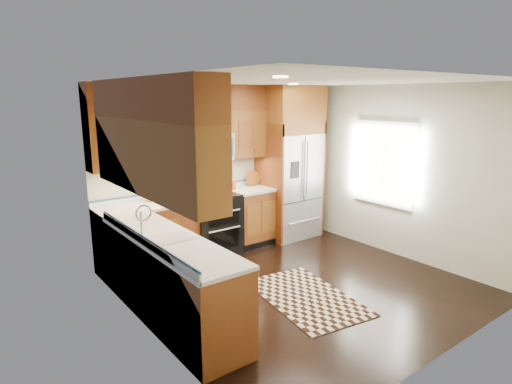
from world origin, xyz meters
TOP-DOWN VIEW (x-y plane):
  - ground at (0.00, 0.00)m, footprint 4.00×4.00m
  - wall_back at (0.00, 2.00)m, footprint 4.00×0.02m
  - wall_left at (-2.00, 0.00)m, footprint 0.02×4.00m
  - wall_right at (2.00, 0.00)m, footprint 0.02×4.00m
  - window at (1.98, 0.20)m, footprint 0.04×1.10m
  - base_cabinets at (-1.23, 0.90)m, footprint 2.85×3.00m
  - countertop at (-1.09, 1.01)m, footprint 2.86×3.01m
  - upper_cabinets at (-1.15, 1.09)m, footprint 2.85×3.00m
  - range at (-0.25, 1.67)m, footprint 0.76×0.67m
  - microwave at (-0.25, 1.80)m, footprint 0.76×0.40m
  - refrigerator at (1.30, 1.63)m, footprint 0.98×0.75m
  - sink_faucet at (-1.73, 0.23)m, footprint 0.54×0.44m
  - rug at (-0.15, -0.34)m, footprint 1.17×1.70m
  - knife_block at (-1.17, 1.88)m, footprint 0.14×0.15m
  - utensil_crock at (0.22, 1.80)m, footprint 0.12×0.12m
  - cutting_board at (0.68, 1.87)m, footprint 0.29×0.29m

SIDE VIEW (x-z plane):
  - ground at x=0.00m, z-range 0.00..0.00m
  - rug at x=-0.15m, z-range 0.00..0.01m
  - base_cabinets at x=-1.23m, z-range 0.00..0.90m
  - range at x=-0.25m, z-range 0.00..0.94m
  - countertop at x=-1.09m, z-range 0.90..0.94m
  - cutting_board at x=0.68m, z-range 0.94..0.96m
  - sink_faucet at x=-1.73m, z-range 0.81..1.18m
  - knife_block at x=-1.17m, z-range 0.92..1.17m
  - utensil_crock at x=0.22m, z-range 0.89..1.20m
  - wall_back at x=0.00m, z-range 0.00..2.60m
  - wall_left at x=-2.00m, z-range 0.00..2.60m
  - wall_right at x=2.00m, z-range 0.00..2.60m
  - refrigerator at x=1.30m, z-range 0.00..2.60m
  - window at x=1.98m, z-range 0.75..2.05m
  - microwave at x=-0.25m, z-range 1.45..1.87m
  - upper_cabinets at x=-1.15m, z-range 1.45..2.60m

